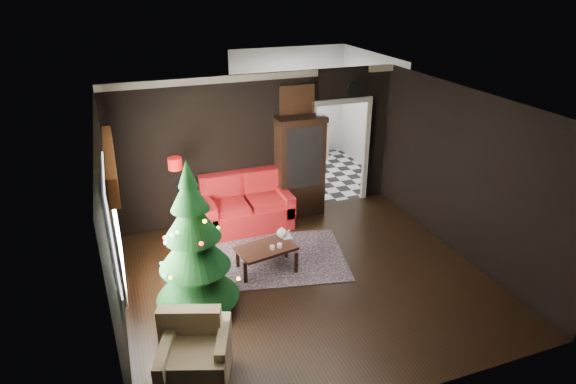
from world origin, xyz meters
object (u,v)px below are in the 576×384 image
object	(u,v)px
armchair	(195,352)
wall_clock	(355,89)
coffee_table	(266,258)
floor_lamp	(179,199)
loveseat	(247,203)
kitchen_table	(303,167)
curio_cabinet	(300,169)
christmas_tree	(193,243)
teapot	(282,233)

from	to	relation	value
armchair	wall_clock	distance (m)	5.90
coffee_table	wall_clock	world-z (taller)	wall_clock
floor_lamp	coffee_table	world-z (taller)	floor_lamp
loveseat	armchair	world-z (taller)	loveseat
loveseat	kitchen_table	xyz separation A→B (m)	(1.80, 1.65, -0.12)
curio_cabinet	wall_clock	distance (m)	1.88
christmas_tree	wall_clock	world-z (taller)	wall_clock
wall_clock	teapot	bearing A→B (deg)	-140.74
curio_cabinet	teapot	world-z (taller)	curio_cabinet
armchair	coffee_table	world-z (taller)	armchair
loveseat	wall_clock	distance (m)	3.04
kitchen_table	curio_cabinet	bearing A→B (deg)	-114.44
wall_clock	coffee_table	bearing A→B (deg)	-141.86
wall_clock	loveseat	bearing A→B (deg)	-170.34
loveseat	armchair	distance (m)	3.88
curio_cabinet	christmas_tree	world-z (taller)	christmas_tree
coffee_table	wall_clock	xyz separation A→B (m)	(2.46, 1.94, 2.16)
loveseat	armchair	xyz separation A→B (m)	(-1.61, -3.53, -0.04)
christmas_tree	kitchen_table	distance (m)	4.91
curio_cabinet	floor_lamp	distance (m)	2.43
coffee_table	kitchen_table	world-z (taller)	kitchen_table
floor_lamp	armchair	world-z (taller)	floor_lamp
curio_cabinet	coffee_table	distance (m)	2.28
christmas_tree	teapot	world-z (taller)	christmas_tree
wall_clock	kitchen_table	bearing A→B (deg)	113.75
christmas_tree	coffee_table	distance (m)	1.57
teapot	kitchen_table	world-z (taller)	kitchen_table
floor_lamp	wall_clock	distance (m)	3.95
armchair	loveseat	bearing A→B (deg)	84.96
christmas_tree	kitchen_table	bearing A→B (deg)	50.03
loveseat	floor_lamp	bearing A→B (deg)	-175.00
curio_cabinet	kitchen_table	xyz separation A→B (m)	(0.65, 1.43, -0.57)
coffee_table	christmas_tree	bearing A→B (deg)	-155.82
curio_cabinet	christmas_tree	bearing A→B (deg)	-137.12
christmas_tree	armchair	world-z (taller)	christmas_tree
coffee_table	wall_clock	bearing A→B (deg)	38.14
teapot	loveseat	bearing A→B (deg)	99.32
christmas_tree	armchair	xyz separation A→B (m)	(-0.29, -1.46, -0.59)
teapot	curio_cabinet	bearing A→B (deg)	59.21
loveseat	christmas_tree	world-z (taller)	christmas_tree
curio_cabinet	coffee_table	size ratio (longest dim) A/B	2.08
loveseat	curio_cabinet	world-z (taller)	curio_cabinet
christmas_tree	wall_clock	bearing A→B (deg)	34.00
floor_lamp	wall_clock	xyz separation A→B (m)	(3.60, 0.51, 1.55)
coffee_table	kitchen_table	xyz separation A→B (m)	(1.91, 3.19, 0.16)
armchair	kitchen_table	world-z (taller)	armchair
floor_lamp	kitchen_table	bearing A→B (deg)	29.98
loveseat	armchair	size ratio (longest dim) A/B	2.11
loveseat	floor_lamp	world-z (taller)	floor_lamp
armchair	wall_clock	size ratio (longest dim) A/B	2.51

